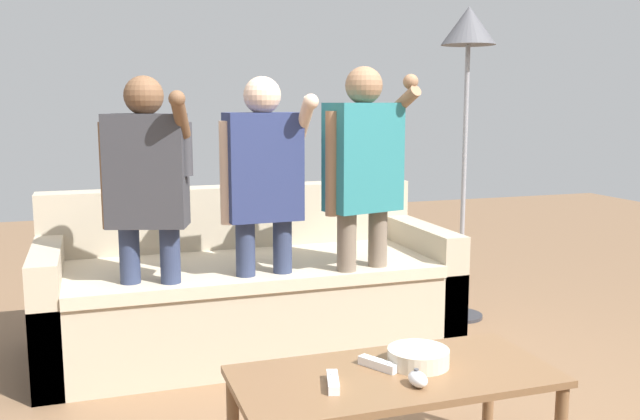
% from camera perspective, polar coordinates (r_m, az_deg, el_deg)
% --- Properties ---
extents(couch, '(2.15, 0.95, 0.83)m').
position_cam_1_polar(couch, '(3.82, -6.03, -6.68)').
color(couch, '#B7A88E').
rests_on(couch, ground).
extents(coffee_table, '(1.10, 0.51, 0.41)m').
position_cam_1_polar(coffee_table, '(2.43, 6.16, -14.28)').
color(coffee_table, brown).
rests_on(coffee_table, ground).
extents(snack_bowl, '(0.22, 0.22, 0.06)m').
position_cam_1_polar(snack_bowl, '(2.48, 8.12, -11.94)').
color(snack_bowl, beige).
rests_on(snack_bowl, coffee_table).
extents(game_remote_nunchuk, '(0.06, 0.09, 0.05)m').
position_cam_1_polar(game_remote_nunchuk, '(2.31, 8.09, -13.66)').
color(game_remote_nunchuk, white).
rests_on(game_remote_nunchuk, coffee_table).
extents(floor_lamp, '(0.32, 0.32, 1.87)m').
position_cam_1_polar(floor_lamp, '(4.22, 12.12, 12.58)').
color(floor_lamp, '#2D2D33').
rests_on(floor_lamp, ground).
extents(player_left, '(0.41, 0.39, 1.43)m').
position_cam_1_polar(player_left, '(3.25, -14.06, 1.33)').
color(player_left, '#2D3856').
rests_on(player_left, ground).
extents(player_center, '(0.43, 0.31, 1.44)m').
position_cam_1_polar(player_center, '(3.33, -4.68, 1.77)').
color(player_center, '#2D3856').
rests_on(player_center, ground).
extents(player_right, '(0.47, 0.29, 1.49)m').
position_cam_1_polar(player_right, '(3.44, 3.60, 2.57)').
color(player_right, '#756656').
rests_on(player_right, ground).
extents(game_remote_wand_near, '(0.08, 0.15, 0.03)m').
position_cam_1_polar(game_remote_wand_near, '(2.29, 1.08, -14.03)').
color(game_remote_wand_near, white).
rests_on(game_remote_wand_near, coffee_table).
extents(game_remote_wand_far, '(0.11, 0.16, 0.03)m').
position_cam_1_polar(game_remote_wand_far, '(2.52, 9.21, -11.94)').
color(game_remote_wand_far, white).
rests_on(game_remote_wand_far, coffee_table).
extents(game_remote_wand_spare, '(0.10, 0.15, 0.03)m').
position_cam_1_polar(game_remote_wand_spare, '(2.44, 4.82, -12.57)').
color(game_remote_wand_spare, white).
rests_on(game_remote_wand_spare, coffee_table).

